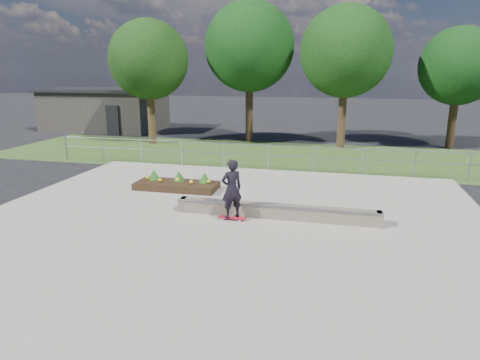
# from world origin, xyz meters

# --- Properties ---
(ground) EXTENTS (120.00, 120.00, 0.00)m
(ground) POSITION_xyz_m (0.00, 0.00, 0.00)
(ground) COLOR black
(ground) RESTS_ON ground
(grass_verge) EXTENTS (30.00, 8.00, 0.02)m
(grass_verge) POSITION_xyz_m (0.00, 11.00, 0.01)
(grass_verge) COLOR #314B1E
(grass_verge) RESTS_ON ground
(concrete_slab) EXTENTS (15.00, 15.00, 0.06)m
(concrete_slab) POSITION_xyz_m (0.00, 0.00, 0.03)
(concrete_slab) COLOR gray
(concrete_slab) RESTS_ON ground
(fence) EXTENTS (20.06, 0.06, 1.20)m
(fence) POSITION_xyz_m (0.00, 7.50, 0.77)
(fence) COLOR gray
(fence) RESTS_ON ground
(building) EXTENTS (8.40, 5.40, 3.00)m
(building) POSITION_xyz_m (-14.00, 18.00, 1.51)
(building) COLOR #2B2926
(building) RESTS_ON ground
(tree_far_left) EXTENTS (4.55, 4.55, 7.15)m
(tree_far_left) POSITION_xyz_m (-8.00, 13.00, 4.85)
(tree_far_left) COLOR #362515
(tree_far_left) RESTS_ON ground
(tree_mid_left) EXTENTS (5.25, 5.25, 8.25)m
(tree_mid_left) POSITION_xyz_m (-2.50, 15.00, 5.61)
(tree_mid_left) COLOR black
(tree_mid_left) RESTS_ON ground
(tree_mid_right) EXTENTS (4.90, 4.90, 7.70)m
(tree_mid_right) POSITION_xyz_m (3.00, 14.00, 5.23)
(tree_mid_right) COLOR #332114
(tree_mid_right) RESTS_ON ground
(tree_far_right) EXTENTS (4.20, 4.20, 6.60)m
(tree_far_right) POSITION_xyz_m (9.00, 15.50, 4.48)
(tree_far_right) COLOR black
(tree_far_right) RESTS_ON ground
(grind_ledge) EXTENTS (6.00, 0.44, 0.43)m
(grind_ledge) POSITION_xyz_m (1.33, 1.33, 0.26)
(grind_ledge) COLOR brown
(grind_ledge) RESTS_ON concrete_slab
(planter_bed) EXTENTS (3.00, 1.20, 0.61)m
(planter_bed) POSITION_xyz_m (-2.70, 3.65, 0.24)
(planter_bed) COLOR black
(planter_bed) RESTS_ON concrete_slab
(skateboarder) EXTENTS (0.80, 0.71, 1.80)m
(skateboarder) POSITION_xyz_m (0.11, 0.84, 0.99)
(skateboarder) COLOR white
(skateboarder) RESTS_ON concrete_slab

